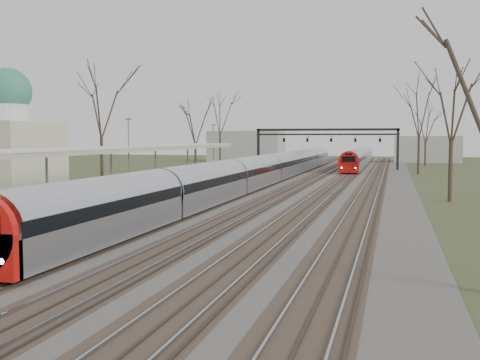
# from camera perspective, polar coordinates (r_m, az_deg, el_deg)

# --- Properties ---
(track_bed) EXTENTS (24.00, 160.00, 0.22)m
(track_bed) POSITION_cam_1_polar(r_m,az_deg,el_deg) (60.14, 5.03, -0.43)
(track_bed) COLOR #474442
(track_bed) RESTS_ON ground
(platform) EXTENTS (3.50, 69.00, 1.00)m
(platform) POSITION_cam_1_polar(r_m,az_deg,el_deg) (46.01, -10.14, -1.31)
(platform) COLOR #9E9B93
(platform) RESTS_ON ground
(canopy) EXTENTS (4.10, 50.00, 3.11)m
(canopy) POSITION_cam_1_polar(r_m,az_deg,el_deg) (41.76, -12.77, 2.83)
(canopy) COLOR slate
(canopy) RESTS_ON platform
(signal_gantry) EXTENTS (21.00, 0.59, 6.08)m
(signal_gantry) POSITION_cam_1_polar(r_m,az_deg,el_deg) (89.68, 8.20, 4.12)
(signal_gantry) COLOR black
(signal_gantry) RESTS_ON ground
(tree_west_far) EXTENTS (5.50, 5.50, 11.33)m
(tree_west_far) POSITION_cam_1_polar(r_m,az_deg,el_deg) (58.83, -13.06, 7.14)
(tree_west_far) COLOR #2D231C
(tree_west_far) RESTS_ON ground
(tree_east_far) EXTENTS (5.00, 5.00, 10.30)m
(tree_east_far) POSITION_cam_1_polar(r_m,az_deg,el_deg) (46.40, 19.46, 6.96)
(tree_east_far) COLOR #2D231C
(tree_east_far) RESTS_ON ground
(train_near) EXTENTS (2.62, 90.21, 3.05)m
(train_near) POSITION_cam_1_polar(r_m,az_deg,el_deg) (62.12, 2.76, 1.03)
(train_near) COLOR #B6B9C2
(train_near) RESTS_ON ground
(train_far) EXTENTS (2.62, 45.21, 3.05)m
(train_far) POSITION_cam_1_polar(r_m,az_deg,el_deg) (98.74, 11.20, 2.09)
(train_far) COLOR #B6B9C2
(train_far) RESTS_ON ground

